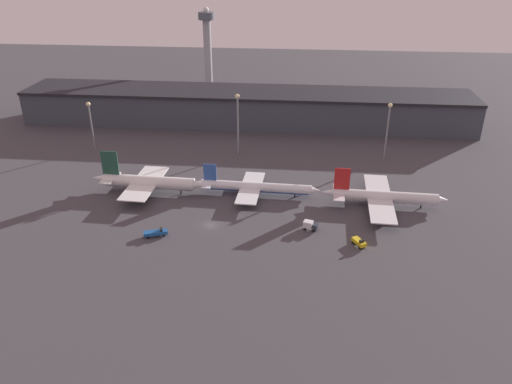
% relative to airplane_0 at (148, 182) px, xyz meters
% --- Properties ---
extents(ground, '(600.00, 600.00, 0.00)m').
position_rel_airplane_0_xyz_m(ground, '(26.35, -21.16, -3.93)').
color(ground, '#423F44').
extents(terminal_building, '(217.64, 29.53, 16.49)m').
position_rel_airplane_0_xyz_m(terminal_building, '(26.35, 80.17, 4.36)').
color(terminal_building, '#3D424C').
rests_on(terminal_building, ground).
extents(airplane_0, '(41.77, 29.26, 15.09)m').
position_rel_airplane_0_xyz_m(airplane_0, '(0.00, 0.00, 0.00)').
color(airplane_0, white).
rests_on(airplane_0, ground).
extents(airplane_1, '(46.07, 26.35, 10.92)m').
position_rel_airplane_0_xyz_m(airplane_1, '(38.25, 1.72, -0.98)').
color(airplane_1, white).
rests_on(airplane_1, ground).
extents(airplane_2, '(42.73, 36.70, 13.15)m').
position_rel_airplane_0_xyz_m(airplane_2, '(82.49, -2.45, -0.56)').
color(airplane_2, silver).
rests_on(airplane_2, ground).
extents(service_vehicle_0, '(4.98, 3.49, 2.89)m').
position_rel_airplane_0_xyz_m(service_vehicle_0, '(57.94, -20.89, -2.31)').
color(service_vehicle_0, '#282D38').
rests_on(service_vehicle_0, ground).
extents(service_vehicle_1, '(4.29, 5.25, 2.67)m').
position_rel_airplane_0_xyz_m(service_vehicle_1, '(72.39, -28.83, -2.68)').
color(service_vehicle_1, gold).
rests_on(service_vehicle_1, ground).
extents(service_vehicle_2, '(7.48, 4.45, 2.57)m').
position_rel_airplane_0_xyz_m(service_vehicle_2, '(10.98, -29.38, -2.72)').
color(service_vehicle_2, '#195199').
rests_on(service_vehicle_2, ground).
extents(lamp_post_0, '(1.80, 1.80, 21.03)m').
position_rel_airplane_0_xyz_m(lamp_post_0, '(-35.71, 39.10, 9.76)').
color(lamp_post_0, slate).
rests_on(lamp_post_0, ground).
extents(lamp_post_1, '(1.80, 1.80, 26.18)m').
position_rel_airplane_0_xyz_m(lamp_post_1, '(27.48, 39.10, 12.62)').
color(lamp_post_1, slate).
rests_on(lamp_post_1, ground).
extents(lamp_post_2, '(1.80, 1.80, 24.11)m').
position_rel_airplane_0_xyz_m(lamp_post_2, '(88.37, 39.10, 11.48)').
color(lamp_post_2, slate).
rests_on(lamp_post_2, ground).
extents(control_tower, '(9.00, 9.00, 49.09)m').
position_rel_airplane_0_xyz_m(control_tower, '(-2.09, 132.55, 24.33)').
color(control_tower, '#99999E').
rests_on(control_tower, ground).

